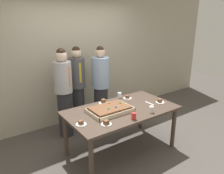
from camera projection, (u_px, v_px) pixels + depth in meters
name	position (u px, v px, depth m)	size (l,w,h in m)	color
ground_plane	(121.00, 150.00, 3.72)	(12.00, 12.00, 0.00)	#4C4742
interior_back_panel	(76.00, 51.00, 4.50)	(8.00, 0.12, 3.00)	#B2A893
party_table	(122.00, 114.00, 3.51)	(1.79, 0.99, 0.77)	#47382D
sheet_cake	(110.00, 109.00, 3.37)	(0.67, 0.45, 0.11)	beige
plated_slice_near_left	(106.00, 123.00, 2.97)	(0.15, 0.15, 0.07)	white
plated_slice_near_right	(160.00, 101.00, 3.74)	(0.15, 0.15, 0.06)	white
plated_slice_far_left	(81.00, 123.00, 2.96)	(0.15, 0.15, 0.06)	white
plated_slice_far_right	(127.00, 98.00, 3.93)	(0.15, 0.15, 0.06)	white
plated_slice_center_front	(103.00, 102.00, 3.69)	(0.15, 0.15, 0.08)	white
drink_cup_nearest	(134.00, 116.00, 3.12)	(0.07, 0.07, 0.10)	red
drink_cup_middle	(151.00, 109.00, 3.34)	(0.07, 0.07, 0.10)	white
drink_cup_far_end	(119.00, 95.00, 3.95)	(0.07, 0.07, 0.10)	white
cake_server_utensil	(149.00, 103.00, 3.70)	(0.03, 0.20, 0.01)	silver
person_serving_front	(64.00, 92.00, 3.94)	(0.32, 0.32, 1.68)	#28282D
person_green_shirt_behind	(101.00, 86.00, 4.37)	(0.35, 0.35, 1.66)	#28282D
person_striped_tie_right	(78.00, 86.00, 4.32)	(0.30, 0.31, 1.66)	#28282D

